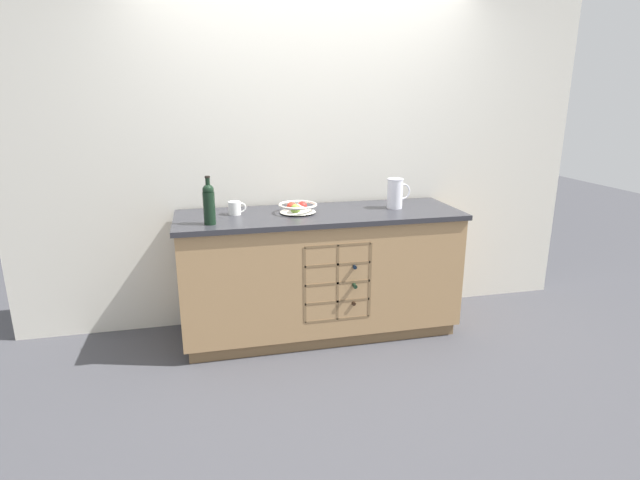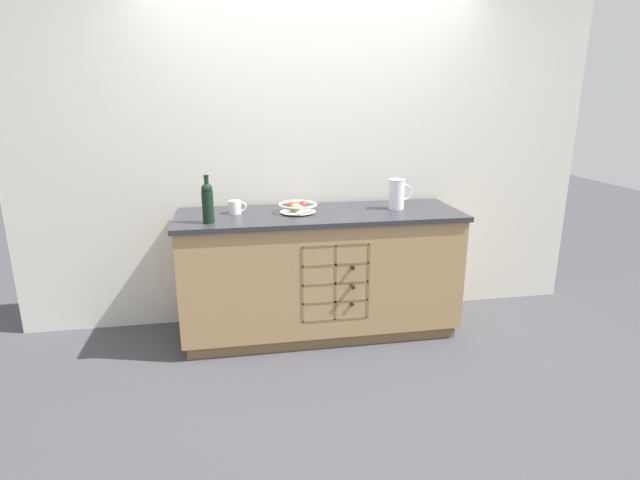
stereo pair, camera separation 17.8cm
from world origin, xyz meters
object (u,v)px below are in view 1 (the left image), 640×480
(standing_wine_bottle, at_px, (209,203))
(white_pitcher, at_px, (395,193))
(ceramic_mug, at_px, (235,208))
(fruit_bowl, at_px, (297,207))

(standing_wine_bottle, bearing_deg, white_pitcher, 8.01)
(ceramic_mug, relative_size, standing_wine_bottle, 0.40)
(ceramic_mug, height_order, standing_wine_bottle, standing_wine_bottle)
(fruit_bowl, relative_size, white_pitcher, 1.25)
(white_pitcher, xyz_separation_m, ceramic_mug, (-1.16, 0.05, -0.07))
(white_pitcher, relative_size, ceramic_mug, 1.75)
(ceramic_mug, bearing_deg, standing_wine_bottle, -126.20)
(standing_wine_bottle, bearing_deg, fruit_bowl, 16.81)
(white_pitcher, distance_m, standing_wine_bottle, 1.35)
(fruit_bowl, relative_size, ceramic_mug, 2.20)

